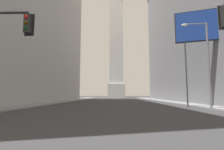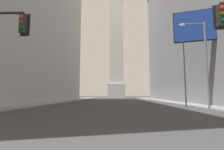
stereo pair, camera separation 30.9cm
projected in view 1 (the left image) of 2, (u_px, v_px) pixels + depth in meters
sidewalk_left at (48, 103)px, 29.99m from camera, size 5.00×100.00×0.15m
sidewalk_right at (186, 103)px, 29.41m from camera, size 5.00×100.00×0.15m
obelisk at (116, 39)px, 85.87m from camera, size 8.02×8.02×60.03m
street_lamp at (204, 56)px, 17.68m from camera, size 2.68×0.36×8.88m
billboard_sign at (205, 28)px, 20.87m from camera, size 6.45×2.09×11.67m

